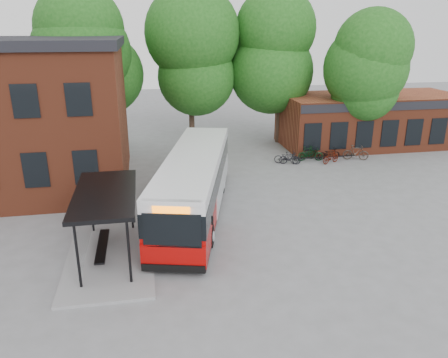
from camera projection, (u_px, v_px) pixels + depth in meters
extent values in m
plane|color=slate|center=(213.00, 236.00, 20.03)|extent=(100.00, 100.00, 0.00)
imported|color=black|center=(287.00, 157.00, 30.40)|extent=(1.80, 1.13, 0.90)
imported|color=black|center=(290.00, 158.00, 30.25)|extent=(1.54, 0.86, 0.89)
imported|color=black|center=(311.00, 154.00, 31.06)|extent=(1.87, 0.90, 0.95)
imported|color=black|center=(307.00, 153.00, 31.19)|extent=(1.79, 1.12, 1.04)
imported|color=black|center=(312.00, 154.00, 31.50)|extent=(1.60, 0.89, 0.80)
imported|color=#4B1207|center=(331.00, 157.00, 30.46)|extent=(1.57, 1.04, 0.92)
imported|color=black|center=(329.00, 153.00, 31.42)|extent=(1.64, 0.61, 0.85)
imported|color=#372E27|center=(356.00, 153.00, 31.21)|extent=(1.88, 1.12, 1.09)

